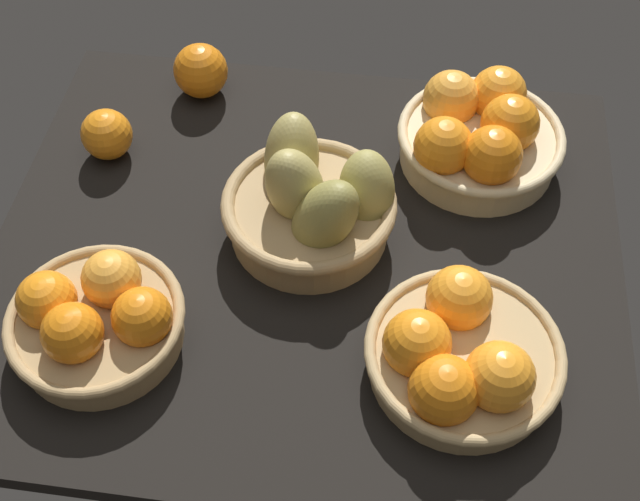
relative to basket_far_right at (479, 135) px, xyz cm
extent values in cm
cube|color=black|center=(-22.07, -19.77, -6.36)|extent=(84.00, 72.00, 3.00)
cylinder|color=#D3BC8C|center=(0.30, -0.12, -2.35)|extent=(22.37, 22.37, 5.02)
torus|color=#D3BC8C|center=(0.30, -0.12, 0.16)|extent=(23.83, 23.83, 1.46)
sphere|color=#F49E33|center=(-4.37, 5.12, 1.65)|extent=(8.24, 8.24, 8.24)
sphere|color=orange|center=(3.88, 0.13, 2.50)|extent=(8.24, 8.24, 8.24)
sphere|color=orange|center=(1.44, -6.24, 2.35)|extent=(8.24, 8.24, 8.24)
sphere|color=orange|center=(2.37, 6.77, 1.79)|extent=(8.24, 8.24, 8.24)
sphere|color=orange|center=(-5.12, -5.06, 2.02)|extent=(8.24, 8.24, 8.24)
cylinder|color=tan|center=(-45.05, -36.74, -2.57)|extent=(20.16, 20.16, 4.57)
torus|color=tan|center=(-45.05, -36.74, -0.28)|extent=(21.59, 21.59, 1.43)
sphere|color=orange|center=(-50.87, -35.94, 1.05)|extent=(7.23, 7.23, 7.23)
sphere|color=orange|center=(-46.12, -40.27, 1.70)|extent=(7.23, 7.23, 7.23)
sphere|color=orange|center=(-38.92, -36.84, 1.25)|extent=(7.23, 7.23, 7.23)
sphere|color=#F49E33|center=(-43.81, -32.41, 1.83)|extent=(7.23, 7.23, 7.23)
cylinder|color=tan|center=(-1.06, -35.23, -2.84)|extent=(22.20, 22.20, 4.03)
torus|color=tan|center=(-1.06, -35.23, -0.83)|extent=(23.65, 23.65, 1.45)
sphere|color=orange|center=(-6.77, -35.87, 0.81)|extent=(8.10, 8.10, 8.10)
sphere|color=orange|center=(2.51, -39.23, 1.33)|extent=(8.10, 8.10, 8.10)
sphere|color=orange|center=(-2.09, -28.75, 0.50)|extent=(8.10, 8.10, 8.10)
sphere|color=orange|center=(-3.45, -41.25, 0.52)|extent=(8.10, 8.10, 8.10)
cylinder|color=tan|center=(-21.68, -16.59, -2.01)|extent=(21.36, 21.36, 5.69)
torus|color=tan|center=(-21.68, -16.59, 0.84)|extent=(23.22, 23.22, 1.86)
ellipsoid|color=#9E934C|center=(-14.72, -14.62, 2.14)|extent=(9.85, 12.61, 13.30)
ellipsoid|color=tan|center=(-25.21, -10.80, 2.44)|extent=(7.86, 12.47, 15.29)
ellipsoid|color=tan|center=(-23.80, -16.42, 3.42)|extent=(11.90, 10.28, 14.15)
ellipsoid|color=olive|center=(-19.49, -20.29, 2.85)|extent=(12.92, 8.87, 14.33)
sphere|color=orange|center=(-53.09, -5.89, -1.16)|extent=(7.40, 7.40, 7.40)
sphere|color=orange|center=(-42.54, 8.94, -0.67)|extent=(8.37, 8.37, 8.37)
camera|label=1|loc=(-11.68, -83.29, 80.03)|focal=44.56mm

